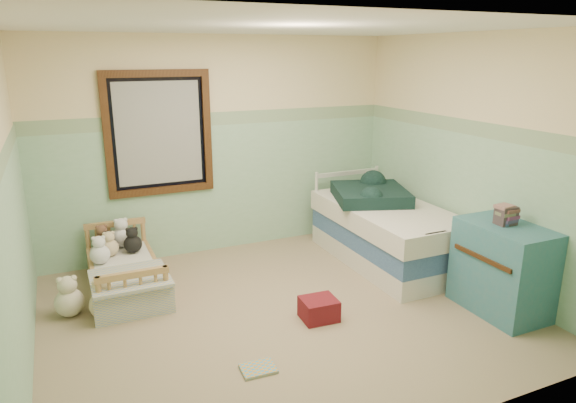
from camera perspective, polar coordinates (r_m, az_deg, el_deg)
name	(u,v)px	position (r m, az deg, el deg)	size (l,w,h in m)	color
floor	(283,312)	(4.87, -0.57, -12.14)	(4.20, 3.60, 0.02)	gray
ceiling	(282,25)	(4.30, -0.66, 18.94)	(4.20, 3.60, 0.02)	white
wall_back	(220,146)	(6.08, -7.49, 6.06)	(4.20, 0.04, 2.50)	beige
wall_front	(414,251)	(2.94, 13.73, -5.31)	(4.20, 0.04, 2.50)	beige
wall_left	(7,210)	(4.09, -28.68, -0.78)	(0.04, 3.60, 2.50)	beige
wall_right	(471,160)	(5.58, 19.59, 4.37)	(0.04, 3.60, 2.50)	beige
wainscot_mint	(222,188)	(6.17, -7.28, 1.46)	(4.20, 0.01, 1.50)	#9CC8A6
border_strip	(220,119)	(6.01, -7.57, 9.08)	(4.20, 0.01, 0.15)	#488254
window_frame	(159,134)	(5.84, -14.07, 7.30)	(1.16, 0.06, 1.36)	black
window_blinds	(159,133)	(5.85, -14.09, 7.32)	(0.92, 0.01, 1.12)	#ADADA8
toddler_bed_frame	(126,283)	(5.47, -17.47, -8.56)	(0.64, 1.28, 0.16)	olive
toddler_mattress	(125,270)	(5.42, -17.60, -7.19)	(0.58, 1.22, 0.12)	silver
patchwork_quilt	(130,278)	(5.02, -17.09, -8.09)	(0.69, 0.64, 0.03)	#748DB9
plush_bed_brown	(103,241)	(5.82, -19.82, -4.16)	(0.19, 0.19, 0.19)	brown
plush_bed_white	(122,237)	(5.83, -17.88, -3.78)	(0.22, 0.22, 0.22)	white
plush_bed_tan	(110,248)	(5.61, -19.11, -4.85)	(0.18, 0.18, 0.18)	beige
plush_bed_dark	(133,244)	(5.63, -16.79, -4.52)	(0.19, 0.19, 0.19)	black
plush_floor_cream	(69,302)	(5.14, -23.03, -10.23)	(0.26, 0.26, 0.26)	beige
plush_floor_tan	(104,305)	(4.99, -19.68, -10.68)	(0.26, 0.26, 0.26)	beige
twin_bed_frame	(386,252)	(6.00, 10.78, -5.55)	(0.93, 1.86, 0.22)	silver
twin_boxspring	(387,234)	(5.93, 10.89, -3.57)	(0.93, 1.86, 0.22)	navy
twin_mattress	(388,216)	(5.86, 11.01, -1.54)	(0.97, 1.90, 0.22)	silver
teal_blanket	(370,194)	(6.02, 9.07, 0.82)	(0.79, 0.84, 0.14)	black
dresser	(502,269)	(5.10, 22.63, -6.87)	(0.52, 0.83, 0.83)	#2B6C7C
book_stack	(506,215)	(4.96, 22.97, -1.42)	(0.17, 0.13, 0.17)	brown
red_pillow	(319,309)	(4.71, 3.43, -11.78)	(0.31, 0.27, 0.19)	maroon
floor_book	(258,369)	(4.08, -3.31, -17.99)	(0.26, 0.20, 0.02)	orange
extra_plush_0	(109,245)	(5.73, -19.18, -4.56)	(0.16, 0.16, 0.16)	black
extra_plush_1	(100,254)	(5.44, -20.08, -5.52)	(0.20, 0.20, 0.20)	white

